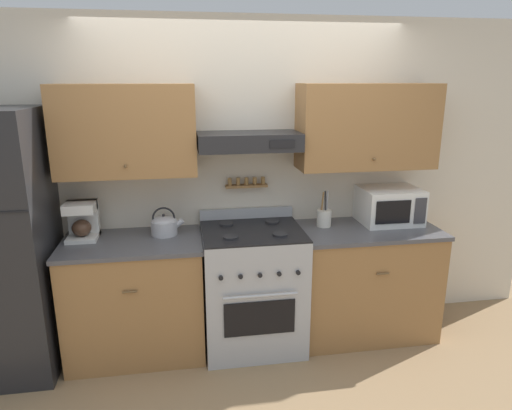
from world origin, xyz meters
name	(u,v)px	position (x,y,z in m)	size (l,w,h in m)	color
ground_plane	(259,363)	(0.00, 0.00, 0.00)	(16.00, 16.00, 0.00)	#937551
wall_back	(248,164)	(0.02, 0.62, 1.41)	(5.20, 0.46, 2.55)	beige
counter_left	(136,297)	(-0.90, 0.33, 0.46)	(1.03, 0.66, 0.92)	olive
counter_right	(364,280)	(0.95, 0.33, 0.46)	(1.12, 0.66, 0.92)	olive
stove_range	(252,287)	(0.00, 0.30, 0.49)	(0.77, 0.71, 1.05)	#ADAFB5
tea_kettle	(164,225)	(-0.66, 0.43, 1.00)	(0.25, 0.20, 0.22)	#B7B7BC
coffee_maker	(82,220)	(-1.26, 0.46, 1.06)	(0.22, 0.25, 0.28)	white
microwave	(389,205)	(1.17, 0.45, 1.07)	(0.48, 0.40, 0.29)	white
utensil_crock	(324,217)	(0.61, 0.43, 1.00)	(0.12, 0.12, 0.29)	silver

